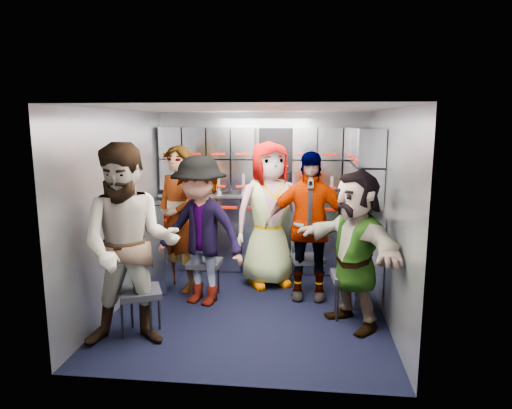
# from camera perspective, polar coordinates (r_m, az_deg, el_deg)

# --- Properties ---
(floor) EXTENTS (3.00, 3.00, 0.00)m
(floor) POSITION_cam_1_polar(r_m,az_deg,el_deg) (5.05, -0.74, -12.69)
(floor) COLOR black
(floor) RESTS_ON ground
(wall_back) EXTENTS (2.80, 0.04, 2.10)m
(wall_back) POSITION_cam_1_polar(r_m,az_deg,el_deg) (6.21, 0.91, 1.77)
(wall_back) COLOR gray
(wall_back) RESTS_ON ground
(wall_left) EXTENTS (0.04, 3.00, 2.10)m
(wall_left) POSITION_cam_1_polar(r_m,az_deg,el_deg) (5.10, -16.59, -0.54)
(wall_left) COLOR gray
(wall_left) RESTS_ON ground
(wall_right) EXTENTS (0.04, 3.00, 2.10)m
(wall_right) POSITION_cam_1_polar(r_m,az_deg,el_deg) (4.78, 16.15, -1.23)
(wall_right) COLOR gray
(wall_right) RESTS_ON ground
(ceiling) EXTENTS (2.80, 3.00, 0.02)m
(ceiling) POSITION_cam_1_polar(r_m,az_deg,el_deg) (4.65, -0.80, 11.89)
(ceiling) COLOR silver
(ceiling) RESTS_ON wall_back
(cart_bank_back) EXTENTS (2.68, 0.38, 0.99)m
(cart_bank_back) POSITION_cam_1_polar(r_m,az_deg,el_deg) (6.11, 0.71, -3.68)
(cart_bank_back) COLOR #A0A6B0
(cart_bank_back) RESTS_ON ground
(cart_bank_left) EXTENTS (0.38, 0.76, 0.99)m
(cart_bank_left) POSITION_cam_1_polar(r_m,az_deg,el_deg) (5.66, -12.15, -5.06)
(cart_bank_left) COLOR #A0A6B0
(cart_bank_left) RESTS_ON ground
(counter) EXTENTS (2.68, 0.42, 0.03)m
(counter) POSITION_cam_1_polar(r_m,az_deg,el_deg) (6.01, 0.73, 1.14)
(counter) COLOR #B8BABF
(counter) RESTS_ON cart_bank_back
(locker_bank_back) EXTENTS (2.68, 0.28, 0.82)m
(locker_bank_back) POSITION_cam_1_polar(r_m,az_deg,el_deg) (6.01, 0.79, 5.71)
(locker_bank_back) COLOR #A0A6B0
(locker_bank_back) RESTS_ON wall_back
(locker_bank_right) EXTENTS (0.28, 1.00, 0.82)m
(locker_bank_right) POSITION_cam_1_polar(r_m,az_deg,el_deg) (5.38, 13.54, 4.88)
(locker_bank_right) COLOR #A0A6B0
(locker_bank_right) RESTS_ON wall_right
(right_cabinet) EXTENTS (0.28, 1.20, 1.00)m
(right_cabinet) POSITION_cam_1_polar(r_m,az_deg,el_deg) (5.46, 13.24, -5.61)
(right_cabinet) COLOR #A0A6B0
(right_cabinet) RESTS_ON ground
(coffee_niche) EXTENTS (0.46, 0.16, 0.84)m
(coffee_niche) POSITION_cam_1_polar(r_m,az_deg,el_deg) (6.06, 2.55, 5.54)
(coffee_niche) COLOR black
(coffee_niche) RESTS_ON wall_back
(red_latch_strip) EXTENTS (2.60, 0.02, 0.03)m
(red_latch_strip) POSITION_cam_1_polar(r_m,az_deg,el_deg) (5.83, 0.53, -0.48)
(red_latch_strip) COLOR #A20F01
(red_latch_strip) RESTS_ON cart_bank_back
(jump_seat_near_left) EXTENTS (0.48, 0.47, 0.44)m
(jump_seat_near_left) POSITION_cam_1_polar(r_m,az_deg,el_deg) (4.45, -14.28, -10.88)
(jump_seat_near_left) COLOR black
(jump_seat_near_left) RESTS_ON ground
(jump_seat_mid_left) EXTENTS (0.37, 0.35, 0.42)m
(jump_seat_mid_left) POSITION_cam_1_polar(r_m,az_deg,el_deg) (5.24, -6.43, -7.51)
(jump_seat_mid_left) COLOR black
(jump_seat_mid_left) RESTS_ON ground
(jump_seat_center) EXTENTS (0.47, 0.46, 0.44)m
(jump_seat_center) POSITION_cam_1_polar(r_m,az_deg,el_deg) (5.77, 1.77, -5.66)
(jump_seat_center) COLOR black
(jump_seat_center) RESTS_ON ground
(jump_seat_mid_right) EXTENTS (0.43, 0.42, 0.42)m
(jump_seat_mid_right) POSITION_cam_1_polar(r_m,az_deg,el_deg) (5.40, 6.44, -6.96)
(jump_seat_mid_right) COLOR black
(jump_seat_mid_right) RESTS_ON ground
(jump_seat_near_right) EXTENTS (0.41, 0.40, 0.46)m
(jump_seat_near_right) POSITION_cam_1_polar(r_m,az_deg,el_deg) (4.77, 11.84, -9.10)
(jump_seat_near_right) COLOR black
(jump_seat_near_right) RESTS_ON ground
(attendant_standing) EXTENTS (0.73, 0.63, 1.71)m
(attendant_standing) POSITION_cam_1_polar(r_m,az_deg,el_deg) (5.40, -9.66, -1.79)
(attendant_standing) COLOR black
(attendant_standing) RESTS_ON ground
(attendant_arc_a) EXTENTS (1.00, 0.85, 1.80)m
(attendant_arc_a) POSITION_cam_1_polar(r_m,az_deg,el_deg) (4.13, -15.46, -5.08)
(attendant_arc_a) COLOR black
(attendant_arc_a) RESTS_ON ground
(attendant_arc_b) EXTENTS (1.19, 0.91, 1.62)m
(attendant_arc_b) POSITION_cam_1_polar(r_m,az_deg,el_deg) (4.95, -6.98, -3.33)
(attendant_arc_b) COLOR black
(attendant_arc_b) RESTS_ON ground
(attendant_arc_c) EXTENTS (1.01, 0.85, 1.75)m
(attendant_arc_c) POSITION_cam_1_polar(r_m,az_deg,el_deg) (5.48, 1.65, -1.25)
(attendant_arc_c) COLOR black
(attendant_arc_c) RESTS_ON ground
(attendant_arc_d) EXTENTS (0.98, 0.41, 1.66)m
(attendant_arc_d) POSITION_cam_1_polar(r_m,az_deg,el_deg) (5.11, 6.55, -2.68)
(attendant_arc_d) COLOR black
(attendant_arc_d) RESTS_ON ground
(attendant_arc_e) EXTENTS (1.18, 1.44, 1.54)m
(attendant_arc_e) POSITION_cam_1_polar(r_m,az_deg,el_deg) (4.49, 12.23, -5.47)
(attendant_arc_e) COLOR black
(attendant_arc_e) RESTS_ON ground
(bottle_left) EXTENTS (0.07, 0.07, 0.25)m
(bottle_left) POSITION_cam_1_polar(r_m,az_deg,el_deg) (6.02, -4.61, 2.47)
(bottle_left) COLOR white
(bottle_left) RESTS_ON counter
(bottle_mid) EXTENTS (0.07, 0.07, 0.28)m
(bottle_mid) POSITION_cam_1_polar(r_m,az_deg,el_deg) (5.96, -1.54, 2.55)
(bottle_mid) COLOR white
(bottle_mid) RESTS_ON counter
(bottle_right) EXTENTS (0.07, 0.07, 0.26)m
(bottle_right) POSITION_cam_1_polar(r_m,az_deg,el_deg) (5.92, 9.44, 2.30)
(bottle_right) COLOR white
(bottle_right) RESTS_ON counter
(cup_left) EXTENTS (0.07, 0.07, 0.10)m
(cup_left) POSITION_cam_1_polar(r_m,az_deg,el_deg) (6.14, -9.46, 1.82)
(cup_left) COLOR tan
(cup_left) RESTS_ON counter
(cup_right) EXTENTS (0.08, 0.08, 0.11)m
(cup_right) POSITION_cam_1_polar(r_m,az_deg,el_deg) (5.95, 12.75, 1.49)
(cup_right) COLOR tan
(cup_right) RESTS_ON counter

